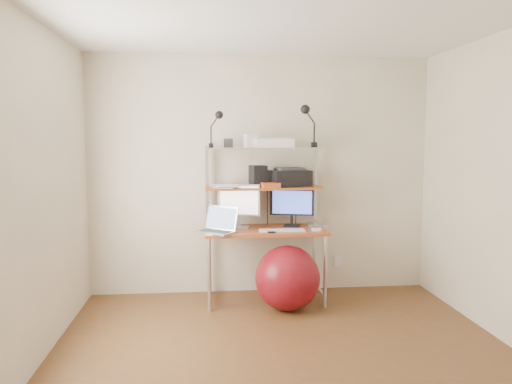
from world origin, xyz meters
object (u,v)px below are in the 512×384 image
at_px(monitor_silver, 239,203).
at_px(printer, 290,177).
at_px(laptop, 219,227).
at_px(exercise_ball, 287,278).
at_px(monitor_black, 292,204).

xyz_separation_m(monitor_silver, printer, (0.53, 0.09, 0.25)).
relative_size(laptop, exercise_ball, 0.73).
height_order(printer, exercise_ball, printer).
height_order(laptop, exercise_ball, laptop).
distance_m(monitor_silver, exercise_ball, 0.89).
xyz_separation_m(monitor_black, printer, (-0.02, 0.05, 0.28)).
xyz_separation_m(monitor_silver, exercise_ball, (0.44, -0.37, -0.68)).
bearing_deg(monitor_black, exercise_ball, -88.64).
bearing_deg(monitor_black, printer, 124.03).
xyz_separation_m(monitor_black, exercise_ball, (-0.11, -0.42, -0.65)).
height_order(monitor_black, printer, printer).
height_order(monitor_silver, laptop, monitor_silver).
distance_m(monitor_silver, monitor_black, 0.55).
bearing_deg(printer, exercise_ball, -115.84).
bearing_deg(exercise_ball, monitor_black, 75.23).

